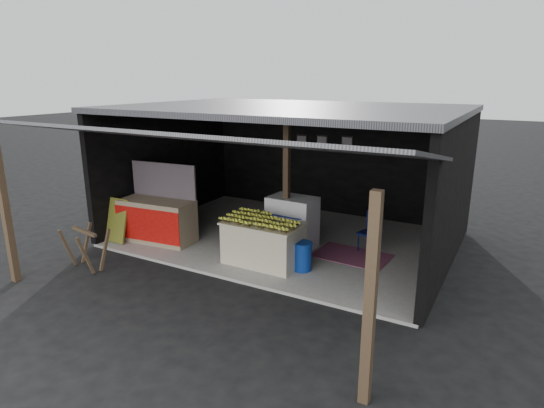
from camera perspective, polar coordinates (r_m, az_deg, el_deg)
The scene contains 13 objects.
ground at distance 8.54m, azimuth -6.05°, elevation -9.42°, with size 80.00×80.00×0.00m, color black.
concrete_slab at distance 10.51m, azimuth 1.83°, elevation -4.30°, with size 7.00×5.00×0.06m, color gray.
shophouse at distance 10.28m, azimuth 2.76°, elevation 7.15°, with size 7.40×7.29×3.02m.
banana_table at distance 8.92m, azimuth -1.06°, elevation -4.87°, with size 1.53×0.94×0.84m.
banana_pile at distance 8.76m, azimuth -1.07°, elevation -1.80°, with size 1.41×0.84×0.17m, color yellow, non-canonical shape.
white_crate at distance 9.74m, azimuth 2.56°, elevation -2.30°, with size 1.02×0.72×1.11m.
neighbor_stall at distance 10.44m, azimuth -14.15°, elevation -1.77°, with size 1.73×0.91×1.72m.
green_signboard at distance 10.69m, azimuth -19.09°, elevation -1.91°, with size 0.65×0.04×0.98m, color black.
sawhorse at distance 9.47m, azimuth -22.36°, elevation -4.71°, with size 0.82×0.81×0.80m.
water_barrel at distance 8.68m, azimuth 3.83°, elevation -6.63°, with size 0.36×0.36×0.52m, color navy.
plastic_chair at distance 9.75m, azimuth 12.40°, elevation -3.08°, with size 0.48×0.48×0.82m.
magenta_rug at distance 9.56m, azimuth 10.00°, elevation -6.38°, with size 1.50×1.00×0.01m, color maroon.
picture_frames at distance 12.24m, azimuth 6.45°, elevation 7.61°, with size 1.62×0.04×0.46m.
Camera 1 is at (4.55, -6.28, 3.58)m, focal length 30.00 mm.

